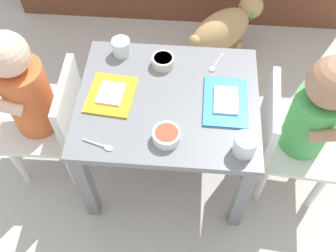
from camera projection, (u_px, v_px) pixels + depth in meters
The scene contains 13 objects.
ground_plane at pixel (168, 165), 1.63m from camera, with size 7.00×7.00×0.00m, color #B2ADA3.
dining_table at pixel (168, 114), 1.33m from camera, with size 0.59×0.50×0.44m.
seated_child_left at pixel (31, 96), 1.30m from camera, with size 0.28×0.28×0.69m.
seated_child_right at pixel (310, 116), 1.25m from camera, with size 0.30×0.30×0.67m.
dog at pixel (224, 29), 1.81m from camera, with size 0.38×0.36×0.31m.
food_tray_left at pixel (111, 95), 1.27m from camera, with size 0.16×0.18×0.02m.
food_tray_right at pixel (226, 102), 1.25m from camera, with size 0.14×0.21×0.02m.
water_cup_left at pixel (121, 48), 1.36m from camera, with size 0.06×0.06×0.06m.
water_cup_right at pixel (245, 146), 1.13m from camera, with size 0.07×0.07×0.07m.
veggie_bowl_near at pixel (166, 135), 1.16m from camera, with size 0.09×0.09×0.04m.
cereal_bowl_left_side at pixel (163, 61), 1.34m from camera, with size 0.08×0.08×0.04m.
spoon_by_left_tray at pixel (215, 64), 1.35m from camera, with size 0.06×0.09×0.01m.
spoon_by_right_tray at pixel (101, 146), 1.16m from camera, with size 0.10×0.04×0.01m.
Camera 1 is at (0.06, -0.79, 1.43)m, focal length 41.58 mm.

